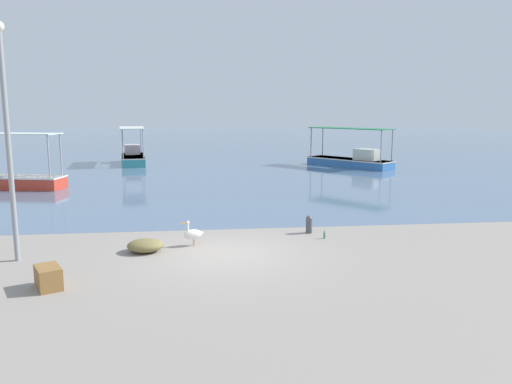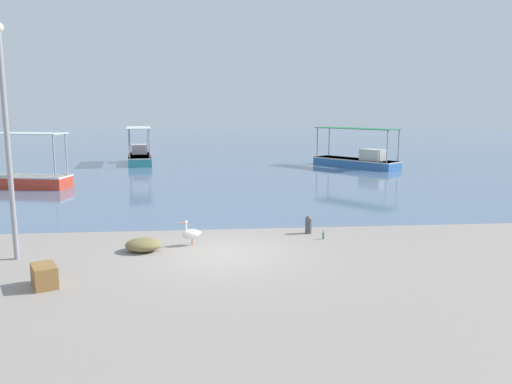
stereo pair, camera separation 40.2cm
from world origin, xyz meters
TOP-DOWN VIEW (x-y plane):
  - ground at (0.00, 0.00)m, footprint 120.00×120.00m
  - harbor_water at (0.00, 48.00)m, footprint 110.00×90.00m
  - fishing_boat_center at (-11.19, 13.43)m, footprint 6.82×2.94m
  - fishing_boat_far_right at (-5.80, 24.57)m, footprint 2.46×5.45m
  - fishing_boat_near_right at (10.16, 20.75)m, footprint 5.41×6.13m
  - pelican at (-0.99, 1.01)m, footprint 0.80×0.41m
  - lamp_post at (-5.83, 0.03)m, footprint 0.28×0.28m
  - mooring_bollard at (2.91, 2.17)m, footprint 0.23×0.23m
  - net_pile at (-2.38, 0.50)m, footprint 1.06×0.90m
  - cargo_crate at (-4.33, -2.31)m, footprint 0.82×0.96m
  - glass_bottle at (3.26, 1.40)m, footprint 0.07×0.07m

SIDE VIEW (x-z plane):
  - ground at x=0.00m, z-range 0.00..0.00m
  - harbor_water at x=0.00m, z-range 0.00..0.00m
  - glass_bottle at x=3.26m, z-range -0.03..0.24m
  - net_pile at x=-2.38m, z-range 0.00..0.38m
  - cargo_crate at x=-4.33m, z-range 0.00..0.53m
  - mooring_bollard at x=2.91m, z-range 0.02..0.62m
  - pelican at x=-0.99m, z-range -0.02..0.78m
  - fishing_boat_center at x=-11.19m, z-range -0.91..1.99m
  - fishing_boat_near_right at x=10.16m, z-range -0.81..1.97m
  - fishing_boat_far_right at x=-5.80m, z-range -0.78..1.97m
  - lamp_post at x=-5.83m, z-range 0.37..6.78m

